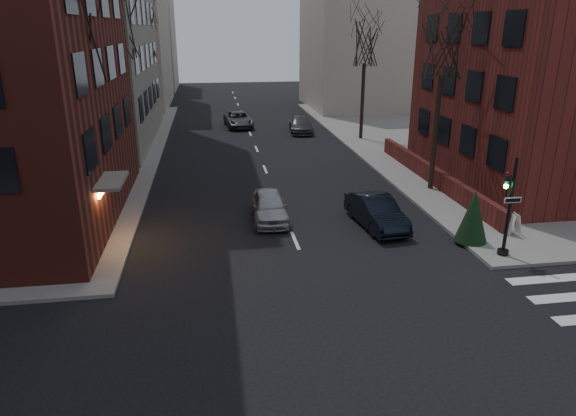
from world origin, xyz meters
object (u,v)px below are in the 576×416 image
object	(u,v)px
tree_right_b	(365,43)
parked_sedan	(376,212)
traffic_signal	(507,214)
evergreen_shrub	(473,216)
tree_left_b	(116,25)
streetlamp_near	(125,112)
sandwich_board	(514,224)
car_lane_gray	(301,125)
car_lane_far	(238,120)
tree_left_a	(68,36)
tree_left_c	(143,36)
car_lane_silver	(270,206)
streetlamp_far	(156,79)
tree_right_a	(444,43)

from	to	relation	value
tree_right_b	parked_sedan	distance (m)	20.65
traffic_signal	evergreen_shrub	xyz separation A→B (m)	(-0.56, 1.52, -0.63)
evergreen_shrub	traffic_signal	bearing A→B (deg)	-69.79
tree_left_b	streetlamp_near	size ratio (longest dim) A/B	1.72
traffic_signal	sandwich_board	distance (m)	2.89
car_lane_gray	car_lane_far	size ratio (longest dim) A/B	0.94
tree_left_a	evergreen_shrub	bearing A→B (deg)	-12.15
parked_sedan	car_lane_far	xyz separation A→B (m)	(-4.80, 26.13, -0.03)
parked_sedan	car_lane_far	bearing A→B (deg)	93.87
traffic_signal	tree_right_b	bearing A→B (deg)	87.85
car_lane_far	sandwich_board	distance (m)	30.14
traffic_signal	car_lane_far	xyz separation A→B (m)	(-8.74, 30.26, -1.21)
tree_left_a	streetlamp_near	distance (m)	9.07
tree_left_c	evergreen_shrub	distance (m)	34.30
parked_sedan	car_lane_far	size ratio (longest dim) A/B	0.88
traffic_signal	streetlamp_near	distance (m)	20.86
tree_left_b	parked_sedan	size ratio (longest dim) A/B	2.45
tree_left_a	evergreen_shrub	xyz separation A→B (m)	(16.18, -3.48, -7.19)
traffic_signal	evergreen_shrub	distance (m)	1.74
car_lane_gray	evergreen_shrub	world-z (taller)	evergreen_shrub
traffic_signal	tree_left_c	world-z (taller)	tree_left_c
traffic_signal	car_lane_far	size ratio (longest dim) A/B	0.80
car_lane_silver	streetlamp_far	bearing A→B (deg)	106.97
tree_left_c	car_lane_silver	world-z (taller)	tree_left_c
sandwich_board	car_lane_gray	bearing A→B (deg)	105.79
traffic_signal	tree_right_b	xyz separation A→B (m)	(0.86, 23.01, 5.68)
tree_right_a	car_lane_gray	xyz separation A→B (m)	(-4.32, 17.89, -7.35)
parked_sedan	traffic_signal	bearing A→B (deg)	-52.89
streetlamp_near	parked_sedan	distance (m)	15.49
tree_right_a	car_lane_silver	world-z (taller)	tree_right_a
tree_left_c	streetlamp_near	world-z (taller)	tree_left_c
tree_right_b	car_lane_far	world-z (taller)	tree_right_b
streetlamp_far	car_lane_gray	size ratio (longest dim) A/B	1.34
streetlamp_far	car_lane_far	bearing A→B (deg)	-20.33
parked_sedan	car_lane_gray	world-z (taller)	parked_sedan
car_lane_silver	evergreen_shrub	distance (m)	9.20
traffic_signal	sandwich_board	world-z (taller)	traffic_signal
streetlamp_near	parked_sedan	xyz separation A→B (m)	(12.20, -8.88, -3.51)
tree_left_a	sandwich_board	size ratio (longest dim) A/B	10.91
tree_left_a	parked_sedan	xyz separation A→B (m)	(12.80, -0.88, -7.74)
car_lane_silver	sandwich_board	world-z (taller)	car_lane_silver
tree_left_b	streetlamp_far	world-z (taller)	tree_left_b
traffic_signal	tree_right_b	size ratio (longest dim) A/B	0.44
parked_sedan	car_lane_silver	distance (m)	5.05
car_lane_silver	sandwich_board	bearing A→B (deg)	-17.89
sandwich_board	traffic_signal	bearing A→B (deg)	-126.08
tree_left_b	car_lane_silver	distance (m)	16.10
parked_sedan	tree_left_a	bearing A→B (deg)	169.55
tree_left_a	car_lane_far	size ratio (longest dim) A/B	2.06
tree_right_b	car_lane_gray	xyz separation A→B (m)	(-4.32, 3.89, -6.90)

